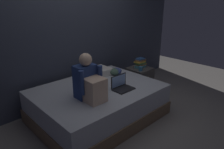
{
  "coord_description": "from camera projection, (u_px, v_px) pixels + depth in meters",
  "views": [
    {
      "loc": [
        -2.13,
        -2.07,
        1.87
      ],
      "look_at": [
        -0.08,
        0.1,
        0.78
      ],
      "focal_mm": 33.09,
      "sensor_mm": 36.0,
      "label": 1
    }
  ],
  "objects": [
    {
      "name": "mug",
      "position": [
        141.0,
        69.0,
        4.11
      ],
      "size": [
        0.08,
        0.08,
        0.09
      ],
      "primitive_type": "cylinder",
      "color": "teal",
      "rests_on": "nightstand"
    },
    {
      "name": "ground_plane",
      "position": [
        120.0,
        119.0,
        3.42
      ],
      "size": [
        8.0,
        8.0,
        0.0
      ],
      "primitive_type": "plane",
      "color": "gray"
    },
    {
      "name": "book_stack",
      "position": [
        140.0,
        63.0,
        4.29
      ],
      "size": [
        0.24,
        0.17,
        0.2
      ],
      "color": "teal",
      "rests_on": "nightstand"
    },
    {
      "name": "bed",
      "position": [
        98.0,
        103.0,
        3.41
      ],
      "size": [
        2.0,
        1.5,
        0.53
      ],
      "color": "#7A6047",
      "rests_on": "ground_plane"
    },
    {
      "name": "clothes_pile",
      "position": [
        114.0,
        71.0,
        3.9
      ],
      "size": [
        0.27,
        0.25,
        0.12
      ],
      "color": "#3D4C8E",
      "rests_on": "bed"
    },
    {
      "name": "pillow",
      "position": [
        96.0,
        73.0,
        3.81
      ],
      "size": [
        0.56,
        0.36,
        0.13
      ],
      "primitive_type": "cube",
      "color": "silver",
      "rests_on": "bed"
    },
    {
      "name": "person_sitting",
      "position": [
        89.0,
        82.0,
        2.88
      ],
      "size": [
        0.39,
        0.44,
        0.66
      ],
      "color": "navy",
      "rests_on": "bed"
    },
    {
      "name": "nightstand",
      "position": [
        139.0,
        80.0,
        4.38
      ],
      "size": [
        0.44,
        0.46,
        0.53
      ],
      "color": "#474442",
      "rests_on": "ground_plane"
    },
    {
      "name": "wall_back",
      "position": [
        74.0,
        30.0,
        3.78
      ],
      "size": [
        5.6,
        0.1,
        2.7
      ],
      "primitive_type": "cube",
      "color": "#383D4C",
      "rests_on": "ground_plane"
    },
    {
      "name": "laptop",
      "position": [
        122.0,
        86.0,
        3.26
      ],
      "size": [
        0.32,
        0.23,
        0.22
      ],
      "color": "black",
      "rests_on": "bed"
    }
  ]
}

